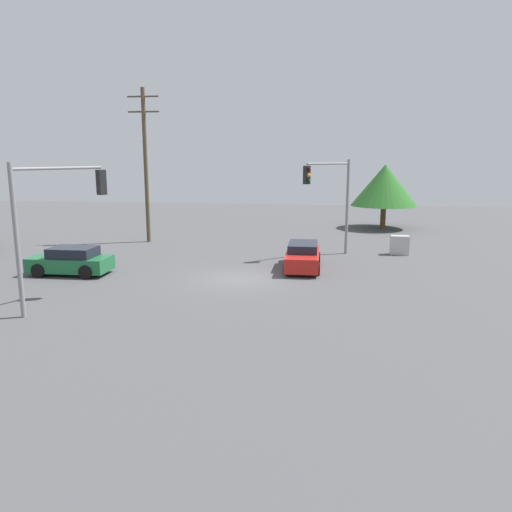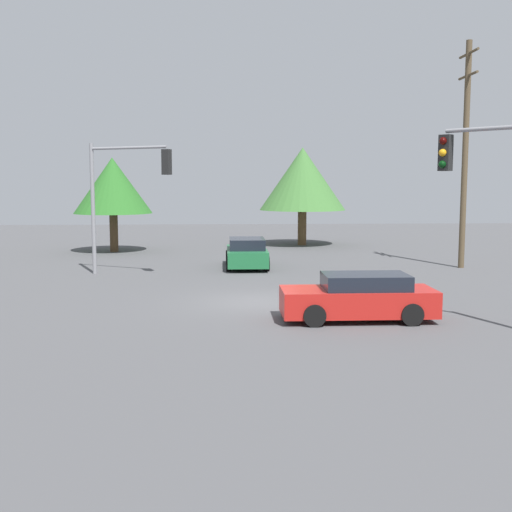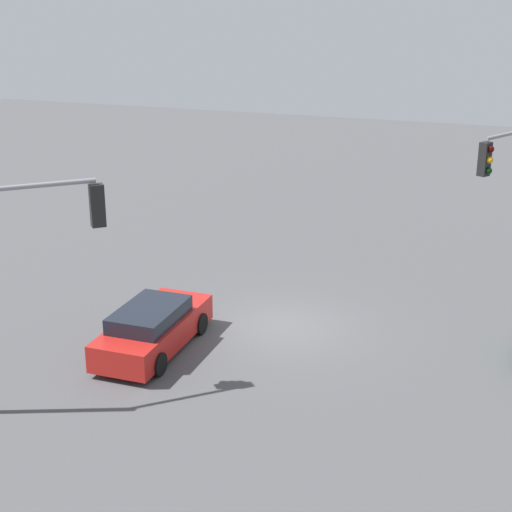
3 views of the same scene
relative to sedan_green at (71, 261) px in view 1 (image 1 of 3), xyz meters
name	(u,v)px [view 1 (image 1 of 3)]	position (x,y,z in m)	size (l,w,h in m)	color
ground_plane	(240,279)	(-8.83, -0.13, -0.69)	(80.00, 80.00, 0.00)	#4C4C4F
sedan_green	(71,261)	(0.00, 0.00, 0.00)	(4.08, 2.00, 1.43)	#1E6638
sedan_red	(303,256)	(-11.84, -2.91, -0.01)	(1.89, 4.56, 1.40)	red
traffic_signal_main	(331,191)	(-13.33, -6.63, 3.30)	(2.78, 2.54, 5.84)	gray
traffic_signal_cross	(55,208)	(-2.42, 5.43, 3.31)	(2.14, 3.75, 5.80)	gray
utility_pole_tall	(146,162)	(-0.54, -10.29, 4.91)	(2.20, 0.28, 10.62)	brown
electrical_cabinet	(400,245)	(-17.67, -7.69, -0.10)	(1.11, 0.63, 1.18)	#B2B2AD
tree_right	(385,185)	(-18.00, -19.48, 2.94)	(5.55, 5.55, 5.37)	brown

